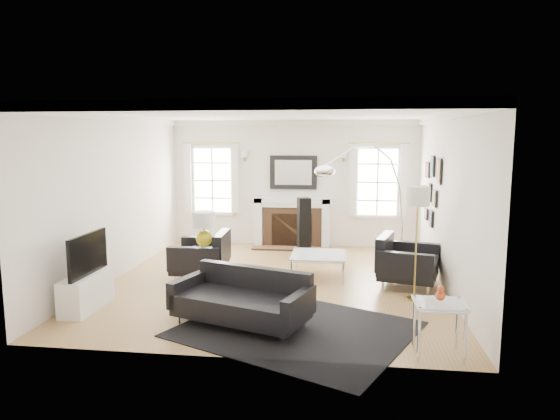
# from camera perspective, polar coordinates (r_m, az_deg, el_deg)

# --- Properties ---
(floor) EXTENTS (6.00, 6.00, 0.00)m
(floor) POSITION_cam_1_polar(r_m,az_deg,el_deg) (8.52, -0.57, -8.17)
(floor) COLOR olive
(floor) RESTS_ON ground
(back_wall) EXTENTS (5.50, 0.04, 2.80)m
(back_wall) POSITION_cam_1_polar(r_m,az_deg,el_deg) (11.20, 1.55, 3.06)
(back_wall) COLOR silver
(back_wall) RESTS_ON floor
(front_wall) EXTENTS (5.50, 0.04, 2.80)m
(front_wall) POSITION_cam_1_polar(r_m,az_deg,el_deg) (5.31, -5.10, -2.65)
(front_wall) COLOR silver
(front_wall) RESTS_ON floor
(left_wall) EXTENTS (0.04, 6.00, 2.80)m
(left_wall) POSITION_cam_1_polar(r_m,az_deg,el_deg) (9.03, -18.14, 1.43)
(left_wall) COLOR silver
(left_wall) RESTS_ON floor
(right_wall) EXTENTS (0.04, 6.00, 2.80)m
(right_wall) POSITION_cam_1_polar(r_m,az_deg,el_deg) (8.31, 18.54, 0.86)
(right_wall) COLOR silver
(right_wall) RESTS_ON floor
(ceiling) EXTENTS (5.50, 6.00, 0.02)m
(ceiling) POSITION_cam_1_polar(r_m,az_deg,el_deg) (8.18, -0.60, 11.00)
(ceiling) COLOR white
(ceiling) RESTS_ON back_wall
(crown_molding) EXTENTS (5.50, 6.00, 0.12)m
(crown_molding) POSITION_cam_1_polar(r_m,az_deg,el_deg) (8.18, -0.60, 10.58)
(crown_molding) COLOR white
(crown_molding) RESTS_ON back_wall
(fireplace) EXTENTS (1.70, 0.69, 1.11)m
(fireplace) POSITION_cam_1_polar(r_m,az_deg,el_deg) (11.10, 1.42, -1.45)
(fireplace) COLOR white
(fireplace) RESTS_ON floor
(mantel_mirror) EXTENTS (1.05, 0.07, 0.75)m
(mantel_mirror) POSITION_cam_1_polar(r_m,az_deg,el_deg) (11.13, 1.53, 4.32)
(mantel_mirror) COLOR black
(mantel_mirror) RESTS_ON back_wall
(window_left) EXTENTS (1.24, 0.15, 1.62)m
(window_left) POSITION_cam_1_polar(r_m,az_deg,el_deg) (11.48, -7.72, 3.41)
(window_left) COLOR white
(window_left) RESTS_ON back_wall
(window_right) EXTENTS (1.24, 0.15, 1.62)m
(window_right) POSITION_cam_1_polar(r_m,az_deg,el_deg) (11.10, 11.08, 3.17)
(window_right) COLOR white
(window_right) RESTS_ON back_wall
(gallery_wall) EXTENTS (0.04, 1.73, 1.29)m
(gallery_wall) POSITION_cam_1_polar(r_m,az_deg,el_deg) (9.56, 16.91, 2.64)
(gallery_wall) COLOR black
(gallery_wall) RESTS_ON right_wall
(tv_unit) EXTENTS (0.35, 1.00, 1.09)m
(tv_unit) POSITION_cam_1_polar(r_m,az_deg,el_deg) (7.61, -21.20, -8.15)
(tv_unit) COLOR white
(tv_unit) RESTS_ON floor
(area_rug) EXTENTS (3.40, 3.18, 0.01)m
(area_rug) POSITION_cam_1_polar(r_m,az_deg,el_deg) (6.49, 1.87, -13.44)
(area_rug) COLOR black
(area_rug) RESTS_ON floor
(sofa) EXTENTS (1.94, 1.34, 0.58)m
(sofa) POSITION_cam_1_polar(r_m,az_deg,el_deg) (6.58, -4.21, -10.28)
(sofa) COLOR black
(sofa) RESTS_ON floor
(armchair_left) EXTENTS (0.94, 1.03, 0.67)m
(armchair_left) POSITION_cam_1_polar(r_m,az_deg,el_deg) (8.72, -8.71, -5.33)
(armchair_left) COLOR black
(armchair_left) RESTS_ON floor
(armchair_right) EXTENTS (1.12, 1.20, 0.68)m
(armchair_right) POSITION_cam_1_polar(r_m,az_deg,el_deg) (8.45, 14.03, -5.88)
(armchair_right) COLOR black
(armchair_right) RESTS_ON floor
(coffee_table) EXTENTS (0.94, 0.94, 0.42)m
(coffee_table) POSITION_cam_1_polar(r_m,az_deg,el_deg) (8.69, 4.44, -5.25)
(coffee_table) COLOR silver
(coffee_table) RESTS_ON floor
(side_table_left) EXTENTS (0.45, 0.45, 0.49)m
(side_table_left) POSITION_cam_1_polar(r_m,az_deg,el_deg) (9.00, -8.63, -4.81)
(side_table_left) COLOR silver
(side_table_left) RESTS_ON floor
(nesting_table) EXTENTS (0.56, 0.47, 0.62)m
(nesting_table) POSITION_cam_1_polar(r_m,az_deg,el_deg) (5.86, 17.76, -11.16)
(nesting_table) COLOR silver
(nesting_table) RESTS_ON floor
(gourd_lamp) EXTENTS (0.39, 0.39, 0.63)m
(gourd_lamp) POSITION_cam_1_polar(r_m,az_deg,el_deg) (8.91, -8.69, -1.90)
(gourd_lamp) COLOR gold
(gourd_lamp) RESTS_ON side_table_left
(orange_vase) EXTENTS (0.11, 0.11, 0.17)m
(orange_vase) POSITION_cam_1_polar(r_m,az_deg,el_deg) (5.80, 17.86, -9.13)
(orange_vase) COLOR #B03816
(orange_vase) RESTS_ON nesting_table
(arc_floor_lamp) EXTENTS (1.68, 1.55, 2.37)m
(arc_floor_lamp) POSITION_cam_1_polar(r_m,az_deg,el_deg) (8.69, 9.79, 0.69)
(arc_floor_lamp) COLOR silver
(arc_floor_lamp) RESTS_ON floor
(stick_floor_lamp) EXTENTS (0.35, 0.35, 1.71)m
(stick_floor_lamp) POSITION_cam_1_polar(r_m,az_deg,el_deg) (7.53, 15.47, 0.88)
(stick_floor_lamp) COLOR #A78F3A
(stick_floor_lamp) RESTS_ON floor
(speaker_tower) EXTENTS (0.31, 0.31, 1.21)m
(speaker_tower) POSITION_cam_1_polar(r_m,az_deg,el_deg) (10.14, 2.74, -2.02)
(speaker_tower) COLOR black
(speaker_tower) RESTS_ON floor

